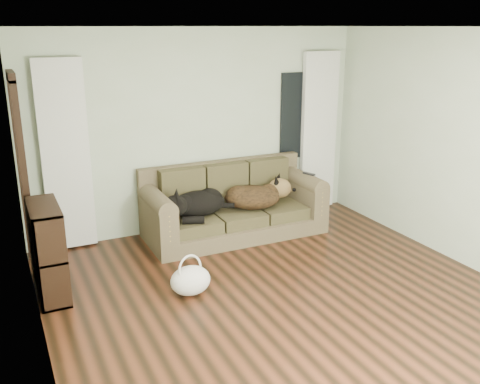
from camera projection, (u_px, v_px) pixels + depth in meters
name	position (u px, v px, depth m)	size (l,w,h in m)	color
floor	(295.00, 307.00, 5.18)	(5.00, 5.00, 0.00)	black
ceiling	(305.00, 27.00, 4.40)	(5.00, 5.00, 0.00)	white
wall_back	(199.00, 131.00, 6.95)	(4.50, 0.04, 2.60)	beige
wall_left	(33.00, 215.00, 3.87)	(0.04, 5.00, 2.60)	beige
wall_right	(480.00, 154.00, 5.71)	(0.04, 5.00, 2.60)	beige
curtain_left	(66.00, 156.00, 6.23)	(0.55, 0.08, 2.25)	silver
curtain_right	(319.00, 132.00, 7.66)	(0.55, 0.08, 2.25)	silver
window_pane	(296.00, 116.00, 7.48)	(0.50, 0.03, 1.20)	black
door_casing	(23.00, 178.00, 5.73)	(0.07, 0.60, 2.10)	black
sofa	(235.00, 202.00, 6.85)	(2.28, 0.98, 0.93)	#423322
dog_black_lab	(195.00, 206.00, 6.61)	(0.72, 0.50, 0.31)	black
dog_shepherd	(256.00, 197.00, 6.90)	(0.74, 0.52, 0.33)	black
tv_remote	(309.00, 174.00, 7.08)	(0.05, 0.19, 0.02)	black
tote_bag	(190.00, 280.00, 5.39)	(0.42, 0.32, 0.30)	silver
bookshelf	(48.00, 249.00, 5.29)	(0.29, 0.76, 0.95)	black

